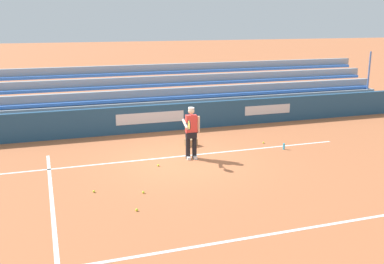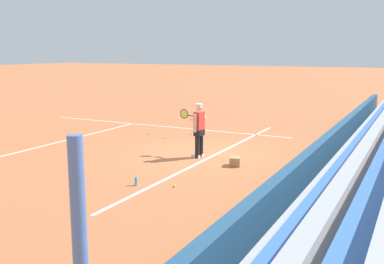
# 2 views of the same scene
# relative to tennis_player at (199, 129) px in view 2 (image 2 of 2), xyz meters

# --- Properties ---
(ground_plane) EXTENTS (160.00, 160.00, 0.00)m
(ground_plane) POSITION_rel_tennis_player_xyz_m (0.38, 0.16, -0.89)
(ground_plane) COLOR #B7663D
(court_baseline_white) EXTENTS (12.00, 0.10, 0.01)m
(court_baseline_white) POSITION_rel_tennis_player_xyz_m (0.38, -0.34, -0.89)
(court_baseline_white) COLOR white
(court_baseline_white) RESTS_ON ground
(court_sideline_white) EXTENTS (0.10, 12.00, 0.01)m
(court_sideline_white) POSITION_rel_tennis_player_xyz_m (4.49, 4.16, -0.89)
(court_sideline_white) COLOR white
(court_sideline_white) RESTS_ON ground
(court_service_line_white) EXTENTS (8.22, 0.10, 0.01)m
(court_service_line_white) POSITION_rel_tennis_player_xyz_m (0.38, 5.66, -0.89)
(court_service_line_white) COLOR white
(court_service_line_white) RESTS_ON ground
(back_wall_sponsor_board) EXTENTS (24.27, 0.25, 1.10)m
(back_wall_sponsor_board) POSITION_rel_tennis_player_xyz_m (0.37, -4.00, -0.34)
(back_wall_sponsor_board) COLOR navy
(back_wall_sponsor_board) RESTS_ON ground
(tennis_player) EXTENTS (0.62, 0.98, 1.71)m
(tennis_player) POSITION_rel_tennis_player_xyz_m (0.00, 0.00, 0.00)
(tennis_player) COLOR black
(tennis_player) RESTS_ON ground
(ball_box_cardboard) EXTENTS (0.47, 0.40, 0.26)m
(ball_box_cardboard) POSITION_rel_tennis_player_xyz_m (-0.47, -1.45, -0.76)
(ball_box_cardboard) COLOR #A87F51
(ball_box_cardboard) RESTS_ON ground
(tennis_ball_toward_net) EXTENTS (0.07, 0.07, 0.07)m
(tennis_ball_toward_net) POSITION_rel_tennis_player_xyz_m (3.41, 2.02, -0.86)
(tennis_ball_toward_net) COLOR #CCE533
(tennis_ball_toward_net) RESTS_ON ground
(tennis_ball_far_left) EXTENTS (0.07, 0.07, 0.07)m
(tennis_ball_far_left) POSITION_rel_tennis_player_xyz_m (-3.13, -0.89, -0.86)
(tennis_ball_far_left) COLOR #CCE533
(tennis_ball_far_left) RESTS_ON ground
(tennis_ball_midcourt) EXTENTS (0.07, 0.07, 0.07)m
(tennis_ball_midcourt) POSITION_rel_tennis_player_xyz_m (1.24, 0.45, -0.86)
(tennis_ball_midcourt) COLOR #CCE533
(tennis_ball_midcourt) RESTS_ON ground
(tennis_ball_on_baseline) EXTENTS (0.07, 0.07, 0.07)m
(tennis_ball_on_baseline) POSITION_rel_tennis_player_xyz_m (2.58, 3.56, -0.86)
(tennis_ball_on_baseline) COLOR #CCE533
(tennis_ball_on_baseline) RESTS_ON ground
(tennis_ball_stray_back) EXTENTS (0.07, 0.07, 0.07)m
(tennis_ball_stray_back) POSITION_rel_tennis_player_xyz_m (2.18, 2.50, -0.86)
(tennis_ball_stray_back) COLOR #CCE533
(tennis_ball_stray_back) RESTS_ON ground
(water_bottle) EXTENTS (0.07, 0.07, 0.22)m
(water_bottle) POSITION_rel_tennis_player_xyz_m (-3.44, 0.04, -0.78)
(water_bottle) COLOR #33B2E5
(water_bottle) RESTS_ON ground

